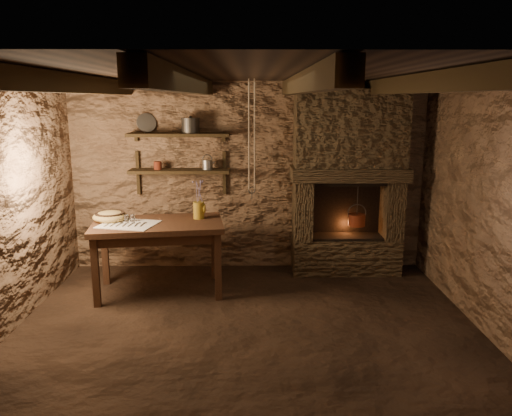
{
  "coord_description": "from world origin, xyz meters",
  "views": [
    {
      "loc": [
        0.04,
        -4.35,
        2.18
      ],
      "look_at": [
        0.09,
        0.9,
        1.03
      ],
      "focal_mm": 35.0,
      "sensor_mm": 36.0,
      "label": 1
    }
  ],
  "objects_px": {
    "work_table": "(159,255)",
    "stoneware_jug": "(199,202)",
    "wooden_bowl": "(110,217)",
    "iron_stockpot": "(191,126)",
    "red_pot": "(357,219)"
  },
  "relations": [
    {
      "from": "iron_stockpot",
      "to": "stoneware_jug",
      "type": "bearing_deg",
      "value": -76.2
    },
    {
      "from": "wooden_bowl",
      "to": "red_pot",
      "type": "bearing_deg",
      "value": 10.33
    },
    {
      "from": "stoneware_jug",
      "to": "iron_stockpot",
      "type": "height_order",
      "value": "iron_stockpot"
    },
    {
      "from": "work_table",
      "to": "wooden_bowl",
      "type": "xyz_separation_m",
      "value": [
        -0.55,
        0.08,
        0.43
      ]
    },
    {
      "from": "work_table",
      "to": "red_pot",
      "type": "height_order",
      "value": "red_pot"
    },
    {
      "from": "wooden_bowl",
      "to": "iron_stockpot",
      "type": "height_order",
      "value": "iron_stockpot"
    },
    {
      "from": "iron_stockpot",
      "to": "red_pot",
      "type": "bearing_deg",
      "value": -3.32
    },
    {
      "from": "wooden_bowl",
      "to": "red_pot",
      "type": "height_order",
      "value": "red_pot"
    },
    {
      "from": "stoneware_jug",
      "to": "iron_stockpot",
      "type": "distance_m",
      "value": 1.01
    },
    {
      "from": "work_table",
      "to": "stoneware_jug",
      "type": "xyz_separation_m",
      "value": [
        0.45,
        0.18,
        0.57
      ]
    },
    {
      "from": "work_table",
      "to": "iron_stockpot",
      "type": "bearing_deg",
      "value": 59.3
    },
    {
      "from": "work_table",
      "to": "stoneware_jug",
      "type": "height_order",
      "value": "stoneware_jug"
    },
    {
      "from": "work_table",
      "to": "wooden_bowl",
      "type": "distance_m",
      "value": 0.7
    },
    {
      "from": "work_table",
      "to": "wooden_bowl",
      "type": "height_order",
      "value": "wooden_bowl"
    },
    {
      "from": "work_table",
      "to": "iron_stockpot",
      "type": "relative_size",
      "value": 6.96
    }
  ]
}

